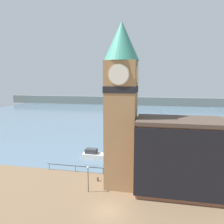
# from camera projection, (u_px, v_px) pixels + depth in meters

# --- Properties ---
(ground_plane) EXTENTS (160.00, 160.00, 0.00)m
(ground_plane) POSITION_uv_depth(u_px,v_px,m) (108.00, 211.00, 26.34)
(ground_plane) COLOR brown
(water) EXTENTS (160.00, 120.00, 0.00)m
(water) POSITION_uv_depth(u_px,v_px,m) (142.00, 116.00, 94.50)
(water) COLOR slate
(water) RESTS_ON ground_plane
(far_shoreline) EXTENTS (180.00, 3.00, 5.00)m
(far_shoreline) POSITION_uv_depth(u_px,v_px,m) (146.00, 101.00, 132.92)
(far_shoreline) COLOR slate
(far_shoreline) RESTS_ON water
(pier_railing) EXTENTS (10.40, 0.08, 1.09)m
(pier_railing) POSITION_uv_depth(u_px,v_px,m) (75.00, 167.00, 37.45)
(pier_railing) COLOR #232328
(pier_railing) RESTS_ON ground_plane
(clock_tower) EXTENTS (4.95, 4.95, 23.66)m
(clock_tower) POSITION_uv_depth(u_px,v_px,m) (121.00, 102.00, 31.18)
(clock_tower) COLOR #9E754C
(clock_tower) RESTS_ON ground_plane
(pier_building) EXTENTS (12.07, 7.03, 10.46)m
(pier_building) POSITION_uv_depth(u_px,v_px,m) (180.00, 156.00, 30.24)
(pier_building) COLOR #935B42
(pier_building) RESTS_ON ground_plane
(boat_near) EXTENTS (5.28, 2.33, 1.91)m
(boat_near) POSITION_uv_depth(u_px,v_px,m) (95.00, 155.00, 43.99)
(boat_near) COLOR silver
(boat_near) RESTS_ON water
(mooring_bollard_near) EXTENTS (0.31, 0.31, 0.73)m
(mooring_bollard_near) POSITION_uv_depth(u_px,v_px,m) (98.00, 179.00, 34.12)
(mooring_bollard_near) COLOR brown
(mooring_bollard_near) RESTS_ON ground_plane
(lamp_post) EXTENTS (0.32, 0.32, 3.82)m
(lamp_post) POSITION_uv_depth(u_px,v_px,m) (88.00, 174.00, 30.50)
(lamp_post) COLOR #2D2D33
(lamp_post) RESTS_ON ground_plane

